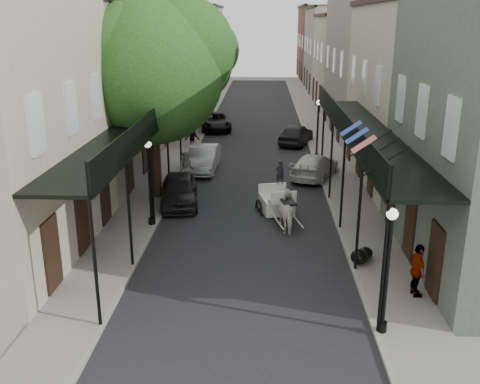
# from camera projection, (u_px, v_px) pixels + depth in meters

# --- Properties ---
(ground) EXTENTS (140.00, 140.00, 0.00)m
(ground) POSITION_uv_depth(u_px,v_px,m) (241.00, 297.00, 17.31)
(ground) COLOR gray
(ground) RESTS_ON ground
(road) EXTENTS (8.00, 90.00, 0.01)m
(road) POSITION_uv_depth(u_px,v_px,m) (253.00, 152.00, 36.32)
(road) COLOR black
(road) RESTS_ON ground
(sidewalk_left) EXTENTS (2.20, 90.00, 0.12)m
(sidewalk_left) POSITION_uv_depth(u_px,v_px,m) (180.00, 150.00, 36.51)
(sidewalk_left) COLOR gray
(sidewalk_left) RESTS_ON ground
(sidewalk_right) EXTENTS (2.20, 90.00, 0.12)m
(sidewalk_right) POSITION_uv_depth(u_px,v_px,m) (327.00, 152.00, 36.10)
(sidewalk_right) COLOR gray
(sidewalk_right) RESTS_ON ground
(building_row_left) EXTENTS (5.00, 80.00, 10.50)m
(building_row_left) POSITION_uv_depth(u_px,v_px,m) (153.00, 61.00, 44.57)
(building_row_left) COLOR #B6AF92
(building_row_left) RESTS_ON ground
(building_row_right) EXTENTS (5.00, 80.00, 10.50)m
(building_row_right) POSITION_uv_depth(u_px,v_px,m) (361.00, 62.00, 43.86)
(building_row_right) COLOR gray
(building_row_right) RESTS_ON ground
(gallery_left) EXTENTS (2.20, 18.05, 4.88)m
(gallery_left) POSITION_uv_depth(u_px,v_px,m) (136.00, 130.00, 22.90)
(gallery_left) COLOR black
(gallery_left) RESTS_ON sidewalk_left
(gallery_right) EXTENTS (2.20, 18.05, 4.88)m
(gallery_right) POSITION_uv_depth(u_px,v_px,m) (361.00, 132.00, 22.50)
(gallery_right) COLOR black
(gallery_right) RESTS_ON sidewalk_right
(tree_near) EXTENTS (7.31, 6.80, 9.63)m
(tree_near) POSITION_uv_depth(u_px,v_px,m) (161.00, 66.00, 25.16)
(tree_near) COLOR #382619
(tree_near) RESTS_ON sidewalk_left
(tree_far) EXTENTS (6.45, 6.00, 8.61)m
(tree_far) POSITION_uv_depth(u_px,v_px,m) (196.00, 59.00, 38.68)
(tree_far) COLOR #382619
(tree_far) RESTS_ON sidewalk_left
(lamppost_right_near) EXTENTS (0.32, 0.32, 3.71)m
(lamppost_right_near) POSITION_uv_depth(u_px,v_px,m) (387.00, 270.00, 14.61)
(lamppost_right_near) COLOR black
(lamppost_right_near) RESTS_ON sidewalk_right
(lamppost_left) EXTENTS (0.32, 0.32, 3.71)m
(lamppost_left) POSITION_uv_depth(u_px,v_px,m) (150.00, 182.00, 22.55)
(lamppost_left) COLOR black
(lamppost_left) RESTS_ON sidewalk_left
(lamppost_right_far) EXTENTS (0.32, 0.32, 3.71)m
(lamppost_right_far) POSITION_uv_depth(u_px,v_px,m) (318.00, 128.00, 33.62)
(lamppost_right_far) COLOR black
(lamppost_right_far) RESTS_ON sidewalk_right
(horse) EXTENTS (1.26, 2.01, 1.58)m
(horse) POSITION_uv_depth(u_px,v_px,m) (289.00, 212.00, 22.70)
(horse) COLOR silver
(horse) RESTS_ON ground
(carriage) EXTENTS (1.94, 2.56, 2.64)m
(carriage) POSITION_uv_depth(u_px,v_px,m) (275.00, 189.00, 24.92)
(carriage) COLOR black
(carriage) RESTS_ON ground
(pedestrian_walking) EXTENTS (1.04, 0.88, 1.88)m
(pedestrian_walking) POSITION_uv_depth(u_px,v_px,m) (187.00, 169.00, 28.62)
(pedestrian_walking) COLOR #A2A099
(pedestrian_walking) RESTS_ON ground
(pedestrian_sidewalk_left) EXTENTS (1.11, 0.75, 1.60)m
(pedestrian_sidewalk_left) POSITION_uv_depth(u_px,v_px,m) (192.00, 137.00, 36.61)
(pedestrian_sidewalk_left) COLOR gray
(pedestrian_sidewalk_left) RESTS_ON sidewalk_left
(pedestrian_sidewalk_right) EXTENTS (0.54, 1.08, 1.77)m
(pedestrian_sidewalk_right) POSITION_uv_depth(u_px,v_px,m) (417.00, 271.00, 16.89)
(pedestrian_sidewalk_right) COLOR gray
(pedestrian_sidewalk_right) RESTS_ON sidewalk_right
(car_left_near) EXTENTS (2.32, 4.54, 1.48)m
(car_left_near) POSITION_uv_depth(u_px,v_px,m) (179.00, 190.00, 25.78)
(car_left_near) COLOR black
(car_left_near) RESTS_ON ground
(car_left_mid) EXTENTS (1.71, 4.57, 1.49)m
(car_left_mid) POSITION_uv_depth(u_px,v_px,m) (203.00, 158.00, 31.58)
(car_left_mid) COLOR #A9A9AE
(car_left_mid) RESTS_ON ground
(car_left_far) EXTENTS (3.05, 5.32, 1.40)m
(car_left_far) POSITION_uv_depth(u_px,v_px,m) (215.00, 121.00, 43.38)
(car_left_far) COLOR black
(car_left_far) RESTS_ON ground
(car_right_near) EXTENTS (3.40, 4.98, 1.34)m
(car_right_near) POSITION_uv_depth(u_px,v_px,m) (314.00, 166.00, 30.26)
(car_right_near) COLOR silver
(car_right_near) RESTS_ON ground
(car_right_far) EXTENTS (3.03, 4.70, 1.49)m
(car_right_far) POSITION_uv_depth(u_px,v_px,m) (296.00, 134.00, 38.34)
(car_right_far) COLOR black
(car_right_far) RESTS_ON ground
(trash_bags) EXTENTS (0.89, 1.04, 0.53)m
(trash_bags) POSITION_uv_depth(u_px,v_px,m) (362.00, 255.00, 19.49)
(trash_bags) COLOR black
(trash_bags) RESTS_ON sidewalk_right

